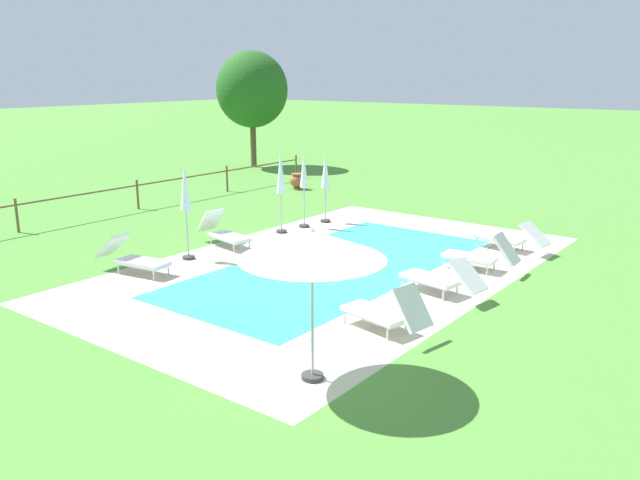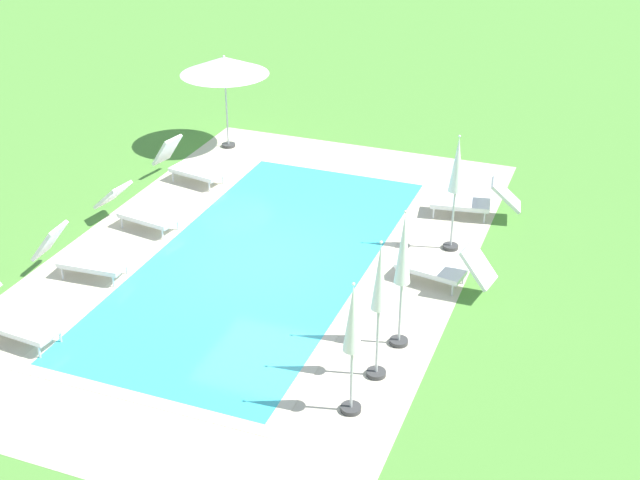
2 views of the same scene
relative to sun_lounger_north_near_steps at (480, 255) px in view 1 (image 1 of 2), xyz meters
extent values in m
plane|color=#518E38|center=(-1.82, 3.01, -0.40)|extent=(160.00, 160.00, 0.00)
cube|color=beige|center=(-1.82, 3.01, -0.39)|extent=(13.04, 8.03, 0.01)
cube|color=#38C6D1|center=(-1.82, 3.01, -0.39)|extent=(9.23, 4.22, 0.01)
cube|color=beige|center=(-1.82, 5.25, -0.39)|extent=(9.71, 0.24, 0.01)
cube|color=beige|center=(-1.82, 0.78, -0.39)|extent=(9.71, 0.24, 0.01)
cube|color=beige|center=(2.92, 3.01, -0.39)|extent=(0.24, 4.22, 0.01)
cube|color=beige|center=(-6.55, 3.01, -0.39)|extent=(0.24, 4.22, 0.01)
cube|color=white|center=(-0.02, 0.27, -0.08)|extent=(0.68, 1.33, 0.07)
cube|color=white|center=(0.04, -0.64, 0.25)|extent=(0.63, 0.61, 0.70)
cube|color=silver|center=(-0.02, 0.27, -0.14)|extent=(0.65, 1.31, 0.04)
cylinder|color=silver|center=(-0.31, 0.80, -0.26)|extent=(0.04, 0.04, 0.28)
cylinder|color=silver|center=(0.20, 0.83, -0.26)|extent=(0.04, 0.04, 0.28)
cylinder|color=silver|center=(-0.24, -0.30, -0.26)|extent=(0.04, 0.04, 0.28)
cylinder|color=silver|center=(0.27, -0.27, -0.26)|extent=(0.04, 0.04, 0.28)
cube|color=white|center=(-4.68, 0.03, -0.08)|extent=(0.83, 1.39, 0.07)
cube|color=white|center=(-4.84, -0.85, 0.26)|extent=(0.69, 0.65, 0.73)
cube|color=silver|center=(-4.68, 0.03, -0.14)|extent=(0.80, 1.36, 0.04)
cylinder|color=silver|center=(-4.82, 0.62, -0.26)|extent=(0.04, 0.04, 0.28)
cylinder|color=silver|center=(-4.32, 0.52, -0.26)|extent=(0.04, 0.04, 0.28)
cylinder|color=silver|center=(-5.03, -0.47, -0.26)|extent=(0.04, 0.04, 0.28)
cylinder|color=silver|center=(-4.53, -0.57, -0.26)|extent=(0.04, 0.04, 0.28)
cube|color=white|center=(-2.15, 0.21, -0.08)|extent=(0.79, 1.38, 0.07)
cube|color=white|center=(-2.30, -0.74, 0.19)|extent=(0.70, 0.77, 0.60)
cube|color=silver|center=(-2.15, 0.21, -0.14)|extent=(0.76, 1.35, 0.04)
cylinder|color=silver|center=(-2.32, 0.80, -0.26)|extent=(0.04, 0.04, 0.28)
cylinder|color=silver|center=(-1.82, 0.72, -0.26)|extent=(0.04, 0.04, 0.28)
cylinder|color=silver|center=(-2.49, -0.29, -0.26)|extent=(0.04, 0.04, 0.28)
cylinder|color=silver|center=(-1.99, -0.37, -0.26)|extent=(0.04, 0.04, 0.28)
cube|color=white|center=(2.28, 0.41, -0.08)|extent=(0.71, 1.35, 0.07)
cube|color=white|center=(2.19, -0.56, 0.18)|extent=(0.66, 0.75, 0.58)
cube|color=silver|center=(2.28, 0.41, -0.14)|extent=(0.68, 1.32, 0.04)
cylinder|color=silver|center=(2.07, 0.98, -0.26)|extent=(0.04, 0.04, 0.28)
cylinder|color=silver|center=(2.58, 0.94, -0.26)|extent=(0.04, 0.04, 0.28)
cylinder|color=silver|center=(1.97, -0.12, -0.26)|extent=(0.04, 0.04, 0.28)
cylinder|color=silver|center=(2.48, -0.16, -0.26)|extent=(0.04, 0.04, 0.28)
cube|color=white|center=(-2.13, 6.40, -0.08)|extent=(0.82, 1.39, 0.07)
cube|color=white|center=(-1.97, 7.31, 0.24)|extent=(0.70, 0.69, 0.69)
cube|color=silver|center=(-2.13, 6.40, -0.14)|extent=(0.79, 1.35, 0.04)
cylinder|color=silver|center=(-1.98, 5.82, -0.26)|extent=(0.04, 0.04, 0.28)
cylinder|color=silver|center=(-2.48, 5.91, -0.26)|extent=(0.04, 0.04, 0.28)
cylinder|color=silver|center=(-1.78, 6.90, -0.26)|extent=(0.04, 0.04, 0.28)
cylinder|color=silver|center=(-2.28, 6.99, -0.26)|extent=(0.04, 0.04, 0.28)
cube|color=white|center=(-5.16, 6.29, -0.08)|extent=(0.80, 1.38, 0.07)
cube|color=white|center=(-5.32, 7.24, 0.20)|extent=(0.70, 0.76, 0.61)
cube|color=silver|center=(-5.16, 6.29, -0.14)|extent=(0.77, 1.35, 0.04)
cylinder|color=silver|center=(-4.82, 5.78, -0.26)|extent=(0.04, 0.04, 0.28)
cylinder|color=silver|center=(-5.32, 5.70, -0.26)|extent=(0.04, 0.04, 0.28)
cylinder|color=silver|center=(-5.00, 6.87, -0.26)|extent=(0.04, 0.04, 0.28)
cylinder|color=silver|center=(-5.50, 6.79, -0.26)|extent=(0.04, 0.04, 0.28)
cylinder|color=#383838|center=(-7.05, -0.33, -0.36)|extent=(0.36, 0.36, 0.08)
cylinder|color=#B2B5B7|center=(-7.05, -0.33, 0.80)|extent=(0.04, 0.04, 2.40)
cone|color=white|center=(-7.05, -0.33, 1.80)|extent=(2.27, 2.27, 0.44)
sphere|color=white|center=(-7.05, -0.33, 2.03)|extent=(0.06, 0.06, 0.06)
cylinder|color=#383838|center=(2.02, 6.21, -0.36)|extent=(0.32, 0.32, 0.08)
cylinder|color=#B2B5B7|center=(2.02, 6.21, 0.17)|extent=(0.04, 0.04, 1.13)
cone|color=white|center=(2.02, 6.21, 1.28)|extent=(0.28, 0.28, 1.10)
sphere|color=white|center=(2.02, 6.21, 1.85)|extent=(0.05, 0.05, 0.05)
cylinder|color=#383838|center=(0.06, 6.40, -0.36)|extent=(0.32, 0.32, 0.08)
cylinder|color=#B2B5B7|center=(0.06, 6.40, 0.21)|extent=(0.04, 0.04, 1.22)
cone|color=white|center=(0.06, 6.40, 1.46)|extent=(0.27, 0.27, 1.27)
sphere|color=white|center=(0.06, 6.40, 2.11)|extent=(0.05, 0.05, 0.05)
cylinder|color=#383838|center=(-3.59, 6.45, -0.36)|extent=(0.32, 0.32, 0.08)
cylinder|color=#B2B5B7|center=(-3.59, 6.45, 0.26)|extent=(0.04, 0.04, 1.30)
cone|color=white|center=(-3.59, 6.45, 1.48)|extent=(0.29, 0.29, 1.14)
sphere|color=white|center=(-3.59, 6.45, 2.07)|extent=(0.05, 0.05, 0.05)
cylinder|color=#383838|center=(1.04, 6.31, -0.36)|extent=(0.32, 0.32, 0.08)
cylinder|color=#B2B5B7|center=(1.04, 6.31, 0.24)|extent=(0.04, 0.04, 1.28)
cone|color=white|center=(1.04, 6.31, 1.45)|extent=(0.25, 0.25, 1.14)
sphere|color=white|center=(1.04, 6.31, 2.04)|extent=(0.05, 0.05, 0.05)
cylinder|color=#A85B38|center=(6.28, 10.86, -0.36)|extent=(0.33, 0.33, 0.08)
ellipsoid|color=#A85B38|center=(6.28, 10.86, -0.04)|extent=(0.59, 0.59, 0.55)
cylinder|color=#A85B38|center=(6.28, 10.86, 0.23)|extent=(0.44, 0.44, 0.06)
cylinder|color=brown|center=(-4.75, 12.77, 0.13)|extent=(0.08, 0.08, 1.05)
cylinder|color=brown|center=(-0.31, 12.77, 0.13)|extent=(0.08, 0.08, 1.05)
cylinder|color=brown|center=(4.12, 12.77, 0.13)|extent=(0.08, 0.08, 1.05)
cylinder|color=brown|center=(8.55, 12.77, 0.13)|extent=(0.08, 0.08, 1.05)
cube|color=brown|center=(-2.53, 12.77, 0.45)|extent=(22.15, 0.05, 0.05)
cylinder|color=brown|center=(10.10, 16.86, 0.84)|extent=(0.29, 0.29, 2.47)
ellipsoid|color=#235B1E|center=(10.10, 16.86, 3.50)|extent=(3.59, 3.59, 3.79)
camera|label=1|loc=(-14.48, -6.12, 4.29)|focal=36.57mm
camera|label=2|loc=(11.70, 9.38, 7.97)|focal=47.63mm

